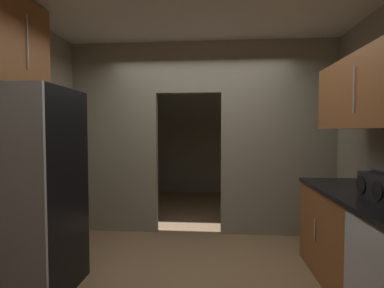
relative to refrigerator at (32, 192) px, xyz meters
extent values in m
plane|color=#93704C|center=(1.45, 0.33, -0.94)|extent=(20.00, 20.00, 0.00)
cube|color=silver|center=(1.45, 0.75, 1.85)|extent=(4.18, 6.79, 0.06)
cube|color=gray|center=(0.18, 1.73, 0.44)|extent=(1.24, 0.12, 2.76)
cube|color=gray|center=(2.55, 1.73, 0.44)|extent=(1.60, 0.12, 2.76)
cube|color=gray|center=(1.27, 1.73, 1.46)|extent=(0.94, 0.12, 0.72)
cube|color=gray|center=(1.45, 4.60, 0.44)|extent=(3.78, 0.10, 2.76)
cube|color=gray|center=(-0.39, 3.16, 0.44)|extent=(0.10, 2.87, 2.76)
cube|color=gray|center=(3.30, 3.16, 0.44)|extent=(0.10, 2.87, 2.76)
cube|color=black|center=(0.00, 0.02, 0.00)|extent=(0.71, 0.75, 1.87)
cube|color=#B7BABC|center=(0.00, -0.37, 0.00)|extent=(0.71, 0.03, 1.87)
cube|color=brown|center=(3.00, 0.05, -0.49)|extent=(0.65, 1.97, 0.90)
cube|color=black|center=(3.00, 0.05, -0.02)|extent=(0.69, 1.97, 0.04)
cylinder|color=#B7BABC|center=(2.67, -0.39, -0.44)|extent=(0.01, 0.01, 0.22)
cylinder|color=#B7BABC|center=(2.67, 0.48, -0.44)|extent=(0.01, 0.01, 0.22)
cube|color=#B7BABC|center=(2.67, -0.51, -0.50)|extent=(0.02, 0.56, 0.88)
cube|color=brown|center=(3.00, 0.05, 0.90)|extent=(0.34, 1.77, 0.65)
cylinder|color=#B7BABC|center=(2.82, 0.05, 0.90)|extent=(0.01, 0.01, 0.39)
cube|color=brown|center=(-0.26, 0.10, 1.39)|extent=(0.34, 0.78, 0.84)
cylinder|color=#B7BABC|center=(-0.08, 0.10, 1.39)|extent=(0.01, 0.01, 0.50)
cube|color=black|center=(2.97, -0.11, 0.11)|extent=(0.17, 0.41, 0.21)
cylinder|color=#262626|center=(2.97, -0.11, 0.23)|extent=(0.02, 0.29, 0.02)
cylinder|color=black|center=(2.88, -0.23, 0.11)|extent=(0.01, 0.15, 0.15)
cylinder|color=black|center=(2.88, 0.01, 0.11)|extent=(0.01, 0.15, 0.15)
camera|label=1|loc=(1.67, -2.52, 0.55)|focal=27.44mm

